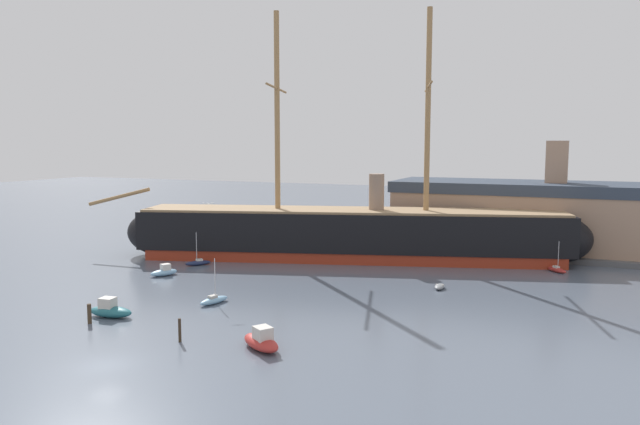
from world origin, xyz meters
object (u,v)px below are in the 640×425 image
at_px(sailboat_far_right, 557,270).
at_px(motorboat_foreground_right, 261,341).
at_px(tall_ship, 351,233).
at_px(motorboat_mid_left, 164,272).
at_px(sailboat_near_centre, 214,300).
at_px(dockside_warehouse_right, 525,217).
at_px(seagull_in_flight, 208,203).
at_px(dinghy_alongside_stern, 440,287).
at_px(sailboat_alongside_bow, 198,263).
at_px(motorboat_foreground_left, 110,310).
at_px(mooring_piling_nearest, 180,330).
at_px(mooring_piling_left_pair, 89,314).

bearing_deg(sailboat_far_right, motorboat_foreground_right, -116.72).
bearing_deg(tall_ship, motorboat_mid_left, -131.93).
bearing_deg(sailboat_near_centre, tall_ship, 81.11).
distance_m(motorboat_foreground_right, dockside_warehouse_right, 60.21).
bearing_deg(sailboat_far_right, seagull_in_flight, -141.44).
bearing_deg(dinghy_alongside_stern, motorboat_foreground_right, -108.64).
relative_size(sailboat_far_right, dockside_warehouse_right, 0.10).
bearing_deg(sailboat_alongside_bow, motorboat_mid_left, -91.21).
distance_m(motorboat_foreground_left, sailboat_near_centre, 10.73).
height_order(dinghy_alongside_stern, sailboat_far_right, sailboat_far_right).
height_order(motorboat_foreground_left, mooring_piling_nearest, mooring_piling_nearest).
distance_m(dinghy_alongside_stern, mooring_piling_left_pair, 38.96).
relative_size(tall_ship, motorboat_foreground_left, 15.17).
bearing_deg(seagull_in_flight, mooring_piling_left_pair, -106.82).
relative_size(sailboat_near_centre, motorboat_mid_left, 1.25).
bearing_deg(sailboat_alongside_bow, sailboat_far_right, 18.16).
height_order(motorboat_mid_left, sailboat_far_right, sailboat_far_right).
bearing_deg(tall_ship, mooring_piling_nearest, -90.39).
xyz_separation_m(sailboat_near_centre, dinghy_alongside_stern, (20.91, 16.32, -0.12)).
bearing_deg(seagull_in_flight, tall_ship, 74.45).
bearing_deg(motorboat_mid_left, mooring_piling_left_pair, -71.46).
xyz_separation_m(motorboat_foreground_left, dinghy_alongside_stern, (27.60, 24.71, -0.39)).
distance_m(tall_ship, mooring_piling_left_pair, 42.21).
xyz_separation_m(tall_ship, sailboat_near_centre, (-4.63, -29.60, -3.47)).
bearing_deg(motorboat_foreground_left, tall_ship, 73.41).
distance_m(sailboat_near_centre, mooring_piling_nearest, 12.74).
bearing_deg(seagull_in_flight, motorboat_foreground_left, -108.87).
xyz_separation_m(motorboat_foreground_right, mooring_piling_left_pair, (-18.75, -0.10, 0.25)).
height_order(motorboat_foreground_left, dinghy_alongside_stern, motorboat_foreground_left).
xyz_separation_m(motorboat_foreground_right, sailboat_alongside_bow, (-25.32, 27.40, -0.31)).
bearing_deg(motorboat_foreground_right, seagull_in_flight, 135.79).
relative_size(mooring_piling_nearest, dockside_warehouse_right, 0.05).
xyz_separation_m(sailboat_near_centre, seagull_in_flight, (-2.69, 3.30, 10.08)).
distance_m(sailboat_near_centre, seagull_in_flight, 10.94).
xyz_separation_m(sailboat_alongside_bow, dockside_warehouse_right, (41.28, 30.46, 5.14)).
relative_size(motorboat_mid_left, mooring_piling_nearest, 1.90).
distance_m(tall_ship, motorboat_foreground_right, 41.12).
bearing_deg(motorboat_foreground_right, sailboat_near_centre, 137.55).
height_order(motorboat_mid_left, seagull_in_flight, seagull_in_flight).
bearing_deg(motorboat_foreground_right, mooring_piling_left_pair, -179.69).
relative_size(sailboat_far_right, mooring_piling_nearest, 2.02).
xyz_separation_m(sailboat_alongside_bow, mooring_piling_nearest, (17.89, -28.58, 0.65)).
distance_m(sailboat_far_right, dockside_warehouse_right, 16.90).
distance_m(motorboat_foreground_left, sailboat_alongside_bow, 25.94).
height_order(motorboat_mid_left, mooring_piling_nearest, mooring_piling_nearest).
xyz_separation_m(mooring_piling_left_pair, seagull_in_flight, (4.28, 14.17, 9.54)).
relative_size(sailboat_far_right, seagull_in_flight, 3.86).
relative_size(motorboat_foreground_right, sailboat_alongside_bow, 1.08).
distance_m(mooring_piling_nearest, seagull_in_flight, 19.28).
relative_size(motorboat_foreground_right, motorboat_mid_left, 1.29).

